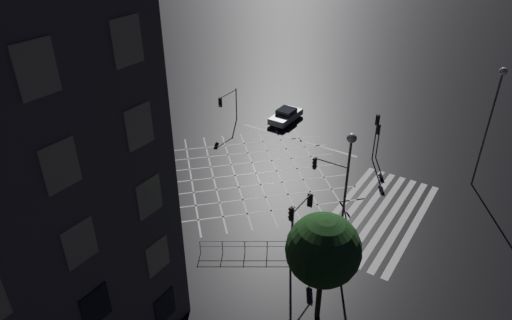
# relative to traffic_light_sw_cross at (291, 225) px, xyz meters

# --- Properties ---
(ground_plane) EXTENTS (200.00, 200.00, 0.00)m
(ground_plane) POSITION_rel_traffic_light_sw_cross_xyz_m (8.19, 7.92, -3.22)
(ground_plane) COLOR black
(road_markings) EXTENTS (18.58, 23.03, 0.01)m
(road_markings) POSITION_rel_traffic_light_sw_cross_xyz_m (8.55, 1.82, -3.22)
(road_markings) COLOR silver
(road_markings) RESTS_ON ground_plane
(traffic_light_sw_cross) EXTENTS (0.36, 0.39, 4.53)m
(traffic_light_sw_cross) POSITION_rel_traffic_light_sw_cross_xyz_m (0.00, 0.00, 0.00)
(traffic_light_sw_cross) COLOR #424244
(traffic_light_sw_cross) RESTS_ON ground_plane
(traffic_light_sw_main) EXTENTS (2.63, 0.36, 4.23)m
(traffic_light_sw_main) POSITION_rel_traffic_light_sw_cross_xyz_m (1.37, -0.02, -0.11)
(traffic_light_sw_main) COLOR #424244
(traffic_light_sw_main) RESTS_ON ground_plane
(traffic_light_se_cross) EXTENTS (0.36, 0.39, 3.31)m
(traffic_light_se_cross) POSITION_rel_traffic_light_sw_cross_xyz_m (16.43, 0.38, -0.86)
(traffic_light_se_cross) COLOR #424244
(traffic_light_se_cross) RESTS_ON ground_plane
(traffic_light_se_main) EXTENTS (0.39, 0.36, 4.41)m
(traffic_light_se_main) POSITION_rel_traffic_light_sw_cross_xyz_m (15.86, 0.44, -0.08)
(traffic_light_se_main) COLOR #424244
(traffic_light_se_main) RESTS_ON ground_plane
(traffic_light_ne_main) EXTENTS (3.02, 0.36, 3.49)m
(traffic_light_ne_main) POSITION_rel_traffic_light_sw_cross_xyz_m (14.60, 15.61, -0.64)
(traffic_light_ne_main) COLOR #424244
(traffic_light_ne_main) RESTS_ON ground_plane
(traffic_light_median_south) EXTENTS (0.36, 2.98, 3.63)m
(traffic_light_median_south) POSITION_rel_traffic_light_sw_cross_xyz_m (7.71, 1.16, -0.53)
(traffic_light_median_south) COLOR #424244
(traffic_light_median_south) RESTS_ON ground_plane
(street_lamp_east) EXTENTS (0.57, 0.57, 9.17)m
(street_lamp_east) POSITION_rel_traffic_light_sw_cross_xyz_m (2.18, -2.38, 3.50)
(street_lamp_east) COLOR #424244
(street_lamp_east) RESTS_ON ground_plane
(street_lamp_west) EXTENTS (0.58, 0.58, 9.97)m
(street_lamp_west) POSITION_rel_traffic_light_sw_cross_xyz_m (16.46, -7.93, 4.03)
(street_lamp_west) COLOR #424244
(street_lamp_west) RESTS_ON ground_plane
(street_tree_near) EXTENTS (3.96, 3.96, 6.80)m
(street_tree_near) POSITION_rel_traffic_light_sw_cross_xyz_m (-2.74, -3.34, 1.58)
(street_tree_near) COLOR #38281C
(street_tree_near) RESTS_ON ground_plane
(waiting_car) EXTENTS (4.33, 1.84, 1.32)m
(waiting_car) POSITION_rel_traffic_light_sw_cross_xyz_m (18.69, 11.01, -2.59)
(waiting_car) COLOR silver
(waiting_car) RESTS_ON ground_plane
(pedestrian_railing) EXTENTS (4.08, 6.24, 1.05)m
(pedestrian_railing) POSITION_rel_traffic_light_sw_cross_xyz_m (-0.29, 2.39, -2.55)
(pedestrian_railing) COLOR gray
(pedestrian_railing) RESTS_ON ground_plane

